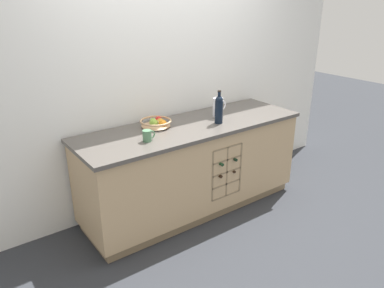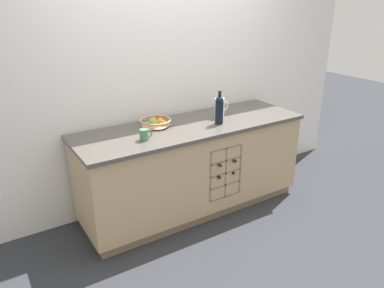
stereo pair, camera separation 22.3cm
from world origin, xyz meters
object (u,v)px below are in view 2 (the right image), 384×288
white_pitcher (220,107)px  standing_wine_bottle (219,109)px  fruit_bowl (156,122)px  ceramic_mug (145,135)px

white_pitcher → standing_wine_bottle: standing_wine_bottle is taller
fruit_bowl → standing_wine_bottle: size_ratio=0.93×
white_pitcher → ceramic_mug: white_pitcher is taller
ceramic_mug → standing_wine_bottle: (0.77, 0.01, 0.09)m
fruit_bowl → ceramic_mug: bearing=-132.5°
ceramic_mug → standing_wine_bottle: size_ratio=0.36×
white_pitcher → standing_wine_bottle: 0.21m
white_pitcher → ceramic_mug: (-0.90, -0.18, -0.05)m
ceramic_mug → standing_wine_bottle: bearing=1.0°
white_pitcher → standing_wine_bottle: size_ratio=0.61×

